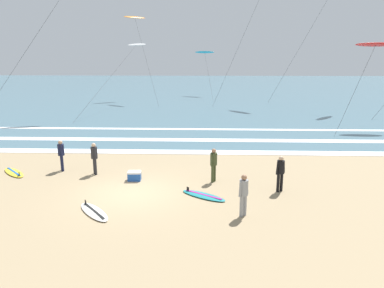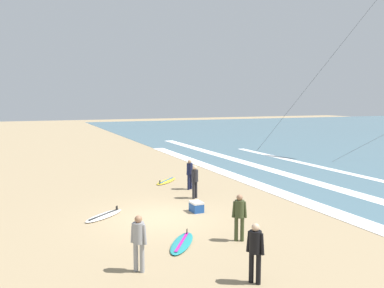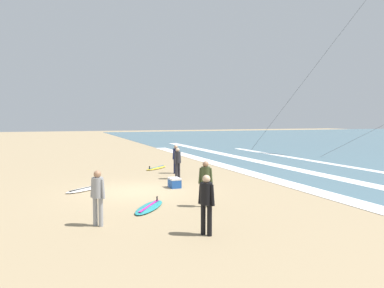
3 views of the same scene
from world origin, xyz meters
name	(u,v)px [view 3 (image 3 of 3)]	position (x,y,z in m)	size (l,w,h in m)	color
ground_plane	(139,191)	(0.00, 0.00, 0.00)	(160.00, 160.00, 0.00)	#9E8763
wave_foam_shoreline	(297,186)	(1.52, 6.93, 0.01)	(46.44, 1.05, 0.01)	white
wave_foam_mid_break	(309,172)	(-1.84, 10.27, 0.01)	(52.55, 0.98, 0.01)	white
surfer_left_near	(206,199)	(6.39, 0.44, 0.96)	(0.47, 0.36, 1.60)	black
surfer_background_far	(178,160)	(-2.33, 2.50, 0.96)	(0.33, 0.48, 1.60)	#232328
surfer_mid_group	(176,156)	(-4.19, 3.01, 0.96)	(0.33, 0.49, 1.60)	#141938
surfer_foreground_main	(98,193)	(4.55, -2.14, 0.96)	(0.43, 0.42, 1.60)	gray
surfer_right_near	(206,180)	(3.54, 1.60, 0.96)	(0.32, 0.49, 1.60)	#384223
surfboard_near_water	(86,189)	(-1.02, -2.09, 0.05)	(1.80, 2.00, 0.25)	silver
surfboard_right_spare	(149,207)	(3.09, -0.30, 0.05)	(2.08, 1.67, 0.25)	teal
surfboard_foreground_flat	(156,168)	(-6.47, 2.48, 0.05)	(1.91, 1.91, 0.25)	yellow
cooler_box	(175,183)	(-0.20, 1.66, 0.22)	(0.63, 0.48, 0.44)	#1E4C9E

